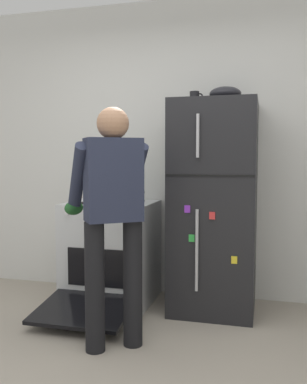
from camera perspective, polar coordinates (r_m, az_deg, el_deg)
The scene contains 8 objects.
kitchen_wall_back at distance 3.98m, azimuth 3.01°, elevation 5.73°, with size 6.00×0.10×2.70m, color silver.
refrigerator at distance 3.56m, azimuth 8.15°, elevation -2.00°, with size 0.68×0.72×1.73m.
stove_range at distance 3.83m, azimuth -5.76°, elevation -8.09°, with size 0.76×1.20×0.89m.
person_cook at distance 2.82m, azimuth -5.57°, elevation -1.95°, with size 0.65×0.68×1.60m.
red_pot at distance 3.67m, azimuth -3.66°, elevation -0.60°, with size 0.32×0.22×0.11m.
coffee_mug at distance 3.65m, azimuth 5.57°, elevation 12.57°, with size 0.11×0.08×0.10m.
pepper_mill at distance 4.06m, azimuth -8.70°, elevation 0.10°, with size 0.05×0.05×0.14m, color brown.
mixing_bowl at distance 3.57m, azimuth 9.63°, elevation 12.87°, with size 0.26×0.26×0.12m, color black.
Camera 1 is at (0.82, -1.94, 1.27)m, focal length 39.68 mm.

